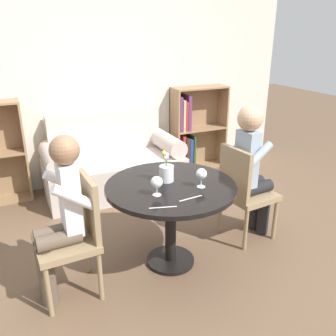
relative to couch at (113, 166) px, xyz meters
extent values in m
plane|color=brown|center=(0.00, -1.61, -0.31)|extent=(16.00, 16.00, 0.00)
cube|color=beige|center=(0.00, 0.43, 1.04)|extent=(5.20, 0.05, 2.70)
cylinder|color=black|center=(0.00, -1.61, 0.39)|extent=(1.03, 1.03, 0.03)
cylinder|color=black|center=(0.00, -1.61, 0.04)|extent=(0.09, 0.09, 0.65)
cylinder|color=black|center=(0.00, -1.61, -0.30)|extent=(0.40, 0.40, 0.03)
cube|color=beige|center=(0.00, -0.05, -0.10)|extent=(1.59, 0.80, 0.42)
cube|color=beige|center=(0.00, 0.27, 0.36)|extent=(1.37, 0.16, 0.50)
cylinder|color=beige|center=(-0.69, -0.05, 0.22)|extent=(0.22, 0.72, 0.22)
cylinder|color=beige|center=(0.69, -0.05, 0.22)|extent=(0.22, 0.72, 0.22)
cube|color=#93704C|center=(-0.94, 0.24, 0.26)|extent=(0.02, 0.28, 1.13)
cube|color=#93704C|center=(1.31, 0.37, 0.26)|extent=(0.77, 0.02, 1.13)
cube|color=#93704C|center=(0.94, 0.24, 0.26)|extent=(0.02, 0.28, 1.13)
cube|color=#93704C|center=(1.68, 0.24, 0.26)|extent=(0.02, 0.28, 1.13)
cube|color=#93704C|center=(1.31, 0.24, -0.30)|extent=(0.72, 0.28, 0.02)
cube|color=#93704C|center=(1.31, 0.24, 0.26)|extent=(0.72, 0.28, 0.02)
cube|color=#93704C|center=(1.31, 0.24, 0.81)|extent=(0.72, 0.28, 0.02)
cube|color=navy|center=(0.99, 0.23, -0.09)|extent=(0.04, 0.23, 0.40)
cube|color=maroon|center=(1.03, 0.23, -0.05)|extent=(0.04, 0.23, 0.49)
cube|color=#332319|center=(1.09, 0.23, -0.06)|extent=(0.05, 0.23, 0.45)
cube|color=navy|center=(1.15, 0.23, -0.07)|extent=(0.05, 0.23, 0.43)
cube|color=#234723|center=(1.20, 0.23, -0.06)|extent=(0.03, 0.23, 0.46)
cube|color=#602D5B|center=(0.98, 0.23, 0.50)|extent=(0.04, 0.23, 0.46)
cube|color=tan|center=(1.03, 0.23, 0.47)|extent=(0.03, 0.23, 0.41)
cube|color=maroon|center=(1.07, 0.23, 0.46)|extent=(0.03, 0.23, 0.39)
cube|color=#602D5B|center=(1.11, 0.23, 0.50)|extent=(0.04, 0.23, 0.46)
cylinder|color=#937A56|center=(-1.02, -1.46, -0.11)|extent=(0.04, 0.04, 0.40)
cylinder|color=#937A56|center=(-1.00, -1.82, -0.11)|extent=(0.04, 0.04, 0.40)
cylinder|color=#937A56|center=(-0.66, -1.45, -0.11)|extent=(0.04, 0.04, 0.40)
cylinder|color=#937A56|center=(-0.65, -1.81, -0.11)|extent=(0.04, 0.04, 0.40)
cube|color=#937A56|center=(-0.83, -1.63, 0.11)|extent=(0.44, 0.44, 0.05)
cube|color=#937A56|center=(-0.64, -1.63, 0.36)|extent=(0.06, 0.38, 0.45)
cylinder|color=#937A56|center=(1.03, -1.70, -0.11)|extent=(0.04, 0.04, 0.40)
cylinder|color=#937A56|center=(0.99, -1.34, -0.11)|extent=(0.04, 0.04, 0.40)
cylinder|color=#937A56|center=(0.67, -1.73, -0.11)|extent=(0.04, 0.04, 0.40)
cylinder|color=#937A56|center=(0.64, -1.38, -0.11)|extent=(0.04, 0.04, 0.40)
cube|color=#937A56|center=(0.83, -1.54, 0.11)|extent=(0.46, 0.46, 0.05)
cube|color=#937A56|center=(0.64, -1.56, 0.36)|extent=(0.08, 0.38, 0.45)
cylinder|color=brown|center=(-0.99, -1.59, -0.09)|extent=(0.11, 0.11, 0.45)
cylinder|color=brown|center=(-0.99, -1.70, -0.09)|extent=(0.11, 0.11, 0.45)
cylinder|color=brown|center=(-0.88, -1.58, 0.19)|extent=(0.30, 0.12, 0.11)
cylinder|color=brown|center=(-0.88, -1.69, 0.19)|extent=(0.30, 0.12, 0.11)
cube|color=white|center=(-0.77, -1.63, 0.45)|extent=(0.13, 0.20, 0.51)
cylinder|color=white|center=(-0.78, -1.50, 0.52)|extent=(0.29, 0.08, 0.23)
cylinder|color=white|center=(-0.77, -1.77, 0.52)|extent=(0.29, 0.08, 0.23)
sphere|color=#936B4C|center=(-0.77, -1.63, 0.80)|extent=(0.20, 0.20, 0.20)
cylinder|color=black|center=(1.00, -1.57, -0.09)|extent=(0.11, 0.11, 0.45)
cylinder|color=black|center=(0.99, -1.46, -0.09)|extent=(0.11, 0.11, 0.45)
cylinder|color=black|center=(0.89, -1.58, 0.19)|extent=(0.31, 0.14, 0.11)
cylinder|color=black|center=(0.88, -1.47, 0.19)|extent=(0.31, 0.14, 0.11)
cube|color=#93A3B2|center=(0.77, -1.54, 0.46)|extent=(0.14, 0.21, 0.53)
cylinder|color=#93A3B2|center=(0.79, -1.67, 0.54)|extent=(0.29, 0.10, 0.23)
cylinder|color=#93A3B2|center=(0.76, -1.40, 0.54)|extent=(0.29, 0.10, 0.23)
sphere|color=tan|center=(0.77, -1.54, 0.83)|extent=(0.22, 0.22, 0.22)
cylinder|color=white|center=(-0.17, -1.74, 0.40)|extent=(0.06, 0.06, 0.00)
cylinder|color=white|center=(-0.17, -1.74, 0.44)|extent=(0.01, 0.01, 0.06)
sphere|color=white|center=(-0.17, -1.74, 0.51)|extent=(0.09, 0.09, 0.09)
cylinder|color=white|center=(0.19, -1.75, 0.40)|extent=(0.06, 0.06, 0.00)
cylinder|color=white|center=(0.19, -1.75, 0.44)|extent=(0.01, 0.01, 0.07)
sphere|color=white|center=(0.19, -1.75, 0.51)|extent=(0.08, 0.08, 0.08)
sphere|color=maroon|center=(0.19, -1.75, 0.50)|extent=(0.06, 0.06, 0.06)
cylinder|color=silver|center=(0.00, -1.53, 0.47)|extent=(0.12, 0.12, 0.13)
cylinder|color=#4C7A42|center=(0.00, -1.54, 0.57)|extent=(0.01, 0.01, 0.07)
sphere|color=silver|center=(0.00, -1.54, 0.60)|extent=(0.04, 0.04, 0.04)
cylinder|color=#4C7A42|center=(-0.03, -1.55, 0.59)|extent=(0.00, 0.01, 0.12)
sphere|color=#EACC4C|center=(-0.03, -1.55, 0.65)|extent=(0.04, 0.04, 0.04)
cylinder|color=#4C7A42|center=(0.00, -1.54, 0.56)|extent=(0.01, 0.01, 0.07)
sphere|color=#9E70B2|center=(0.00, -1.54, 0.60)|extent=(0.04, 0.04, 0.04)
cylinder|color=#4C7A42|center=(0.00, -1.54, 0.58)|extent=(0.00, 0.01, 0.09)
sphere|color=silver|center=(0.00, -1.54, 0.62)|extent=(0.04, 0.04, 0.04)
cylinder|color=#4C7A42|center=(-0.01, -1.54, 0.57)|extent=(0.01, 0.01, 0.07)
sphere|color=silver|center=(-0.01, -1.54, 0.60)|extent=(0.04, 0.04, 0.04)
cube|color=silver|center=(0.02, -1.89, 0.40)|extent=(0.19, 0.03, 0.00)
cube|color=silver|center=(-0.21, -1.94, 0.40)|extent=(0.19, 0.06, 0.00)
camera|label=1|loc=(-1.09, -3.89, 1.52)|focal=38.00mm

